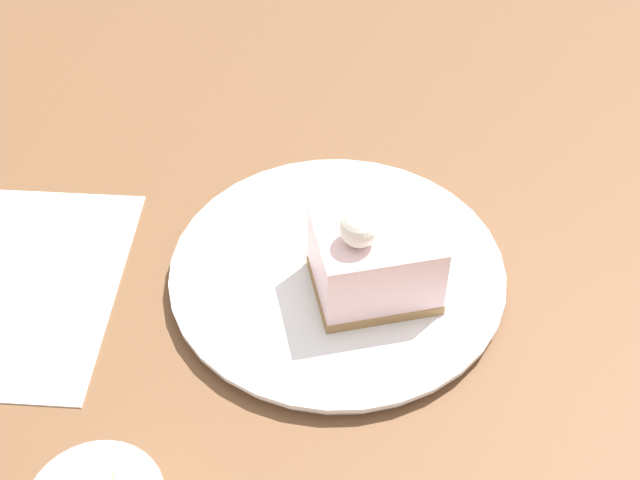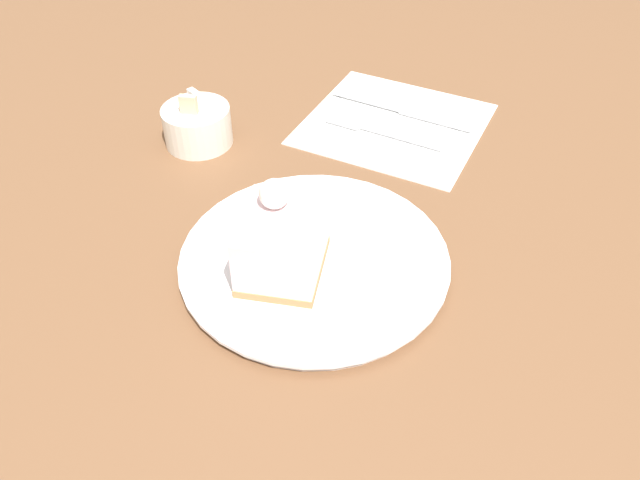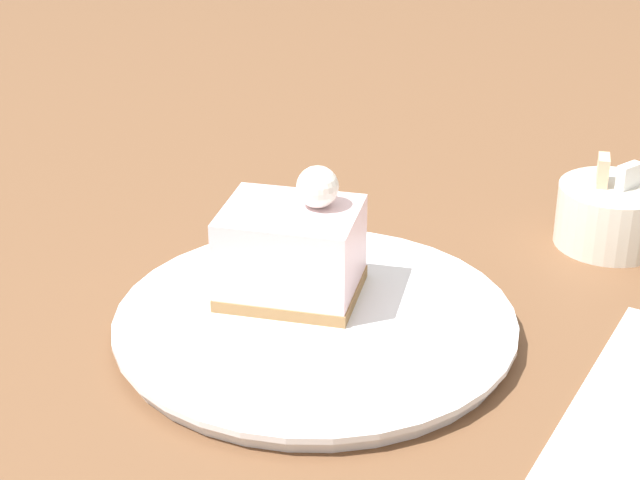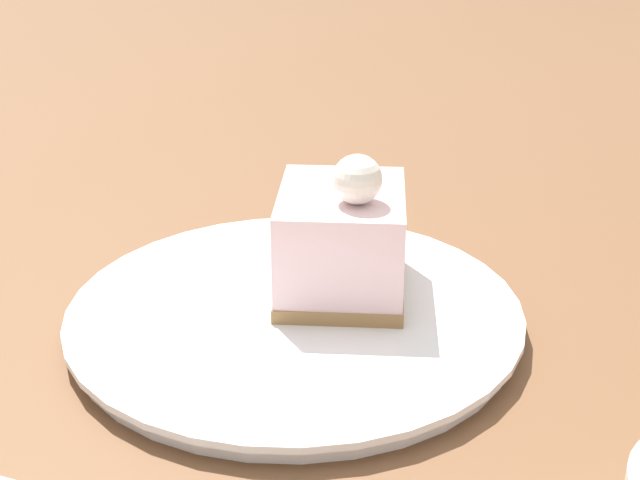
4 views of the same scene
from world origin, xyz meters
The scene contains 3 objects.
ground_plane centered at (0.00, 0.00, 0.00)m, with size 4.00×4.00×0.00m, color brown.
plate centered at (0.03, -0.02, 0.01)m, with size 0.26×0.26×0.01m.
cake_slice centered at (0.00, -0.01, 0.05)m, with size 0.10×0.09×0.09m.
Camera 4 is at (0.44, 0.14, 0.26)m, focal length 50.00 mm.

